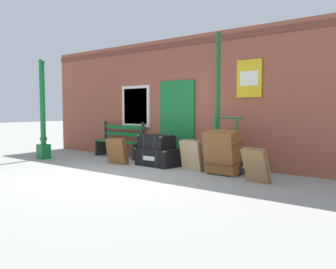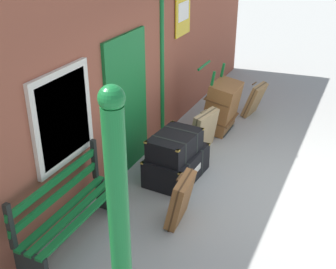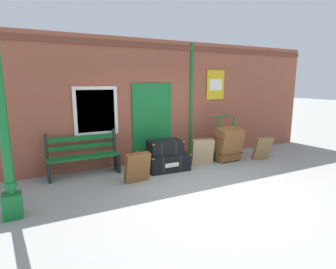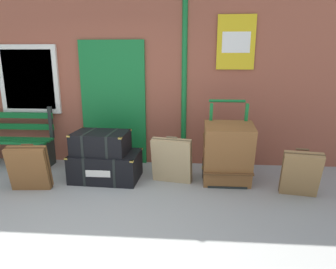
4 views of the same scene
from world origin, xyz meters
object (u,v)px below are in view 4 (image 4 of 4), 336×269
steamer_trunk_base (106,166)px  suitcase_caramel (301,174)px  large_brown_trunk (228,154)px  steamer_trunk_middle (101,142)px  platform_bench (6,140)px  suitcase_oxblood (172,160)px  porters_trolley (226,163)px  suitcase_slate (29,168)px

steamer_trunk_base → suitcase_caramel: 2.77m
large_brown_trunk → suitcase_caramel: size_ratio=1.40×
steamer_trunk_middle → steamer_trunk_base: bearing=-2.7°
platform_bench → steamer_trunk_base: bearing=-15.4°
steamer_trunk_base → suitcase_oxblood: size_ratio=1.49×
steamer_trunk_base → porters_trolley: size_ratio=0.86×
platform_bench → suitcase_oxblood: (2.90, -0.56, -0.10)m
large_brown_trunk → suitcase_caramel: 0.99m
suitcase_slate → steamer_trunk_middle: bearing=28.5°
suitcase_caramel → suitcase_slate: size_ratio=1.00×
suitcase_caramel → suitcase_oxblood: bearing=167.2°
porters_trolley → suitcase_caramel: (0.91, -0.53, 0.06)m
large_brown_trunk → steamer_trunk_base: bearing=177.7°
platform_bench → porters_trolley: (3.70, -0.42, -0.17)m
steamer_trunk_base → porters_trolley: (1.82, 0.10, 0.06)m
suitcase_slate → suitcase_oxblood: suitcase_oxblood is taller
steamer_trunk_middle → suitcase_oxblood: 1.10m
platform_bench → suitcase_caramel: bearing=-11.6°
steamer_trunk_middle → suitcase_caramel: steamer_trunk_middle is taller
porters_trolley → suitcase_oxblood: bearing=-170.3°
steamer_trunk_base → platform_bench: bearing=164.6°
steamer_trunk_base → suitcase_slate: size_ratio=1.55×
steamer_trunk_base → porters_trolley: 1.82m
steamer_trunk_base → steamer_trunk_middle: 0.37m
porters_trolley → suitcase_oxblood: (-0.81, -0.14, 0.07)m
steamer_trunk_middle → suitcase_caramel: (2.79, -0.43, -0.25)m
porters_trolley → platform_bench: bearing=173.6°
suitcase_oxblood → suitcase_slate: bearing=-167.3°
steamer_trunk_base → steamer_trunk_middle: size_ratio=1.23×
steamer_trunk_base → steamer_trunk_middle: steamer_trunk_middle is taller
platform_bench → large_brown_trunk: (3.70, -0.59, 0.03)m
platform_bench → steamer_trunk_base: size_ratio=1.53×
steamer_trunk_middle → suitcase_slate: size_ratio=1.26×
steamer_trunk_base → suitcase_slate: 1.07m
platform_bench → suitcase_slate: 1.38m
platform_bench → steamer_trunk_middle: bearing=-15.8°
large_brown_trunk → platform_bench: bearing=170.9°
suitcase_caramel → suitcase_slate: (-3.68, -0.05, -0.00)m
suitcase_caramel → steamer_trunk_middle: bearing=171.2°
porters_trolley → steamer_trunk_base: bearing=-176.8°
porters_trolley → large_brown_trunk: 0.26m
steamer_trunk_middle → large_brown_trunk: large_brown_trunk is taller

